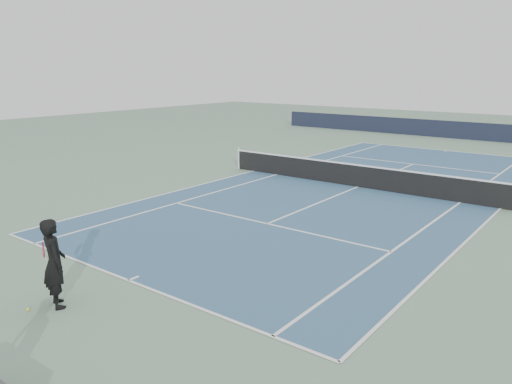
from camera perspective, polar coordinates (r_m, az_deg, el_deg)
The scene contains 6 objects.
ground at distance 21.17m, azimuth 11.55°, elevation 0.55°, with size 80.00×80.00×0.00m, color slate.
court_surface at distance 21.17m, azimuth 11.55°, elevation 0.57°, with size 10.97×23.77×0.01m, color #325778.
tennis_net at distance 21.06m, azimuth 11.62°, elevation 1.89°, with size 12.90×0.10×1.07m.
windscreen_far at distance 37.80m, azimuth 23.67°, elevation 6.38°, with size 30.00×0.25×1.20m, color black.
tennis_player at distance 11.04m, azimuth -22.06°, elevation -7.53°, with size 0.87×0.73×1.89m.
tennis_ball at distance 11.40m, azimuth -24.61°, elevation -12.09°, with size 0.07×0.07×0.07m, color yellow.
Camera 1 is at (8.86, -18.62, 4.79)m, focal length 35.00 mm.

